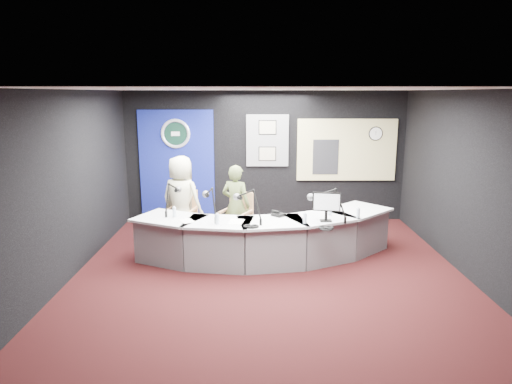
{
  "coord_description": "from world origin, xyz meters",
  "views": [
    {
      "loc": [
        -0.22,
        -6.76,
        2.75
      ],
      "look_at": [
        -0.2,
        0.8,
        1.1
      ],
      "focal_mm": 32.0,
      "sensor_mm": 36.0,
      "label": 1
    }
  ],
  "objects_px": {
    "broadcast_desk": "(265,237)",
    "armchair_right": "(236,219)",
    "armchair_left": "(182,217)",
    "person_man": "(181,200)",
    "person_woman": "(236,205)"
  },
  "relations": [
    {
      "from": "person_woman",
      "to": "person_man",
      "type": "bearing_deg",
      "value": 13.71
    },
    {
      "from": "broadcast_desk",
      "to": "person_man",
      "type": "xyz_separation_m",
      "value": [
        -1.53,
        0.9,
        0.44
      ]
    },
    {
      "from": "armchair_right",
      "to": "person_man",
      "type": "bearing_deg",
      "value": -164.39
    },
    {
      "from": "armchair_left",
      "to": "person_man",
      "type": "height_order",
      "value": "person_man"
    },
    {
      "from": "armchair_right",
      "to": "armchair_left",
      "type": "bearing_deg",
      "value": -164.39
    },
    {
      "from": "armchair_left",
      "to": "armchair_right",
      "type": "distance_m",
      "value": 1.03
    },
    {
      "from": "person_man",
      "to": "person_woman",
      "type": "relative_size",
      "value": 1.09
    },
    {
      "from": "broadcast_desk",
      "to": "person_woman",
      "type": "distance_m",
      "value": 0.96
    },
    {
      "from": "person_man",
      "to": "person_woman",
      "type": "height_order",
      "value": "person_man"
    },
    {
      "from": "broadcast_desk",
      "to": "armchair_right",
      "type": "height_order",
      "value": "armchair_right"
    },
    {
      "from": "armchair_left",
      "to": "broadcast_desk",
      "type": "bearing_deg",
      "value": -18.89
    },
    {
      "from": "person_man",
      "to": "person_woman",
      "type": "bearing_deg",
      "value": -168.29
    },
    {
      "from": "broadcast_desk",
      "to": "armchair_right",
      "type": "distance_m",
      "value": 0.9
    },
    {
      "from": "armchair_left",
      "to": "person_woman",
      "type": "distance_m",
      "value": 1.07
    },
    {
      "from": "person_woman",
      "to": "armchair_right",
      "type": "bearing_deg",
      "value": -0.0
    }
  ]
}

